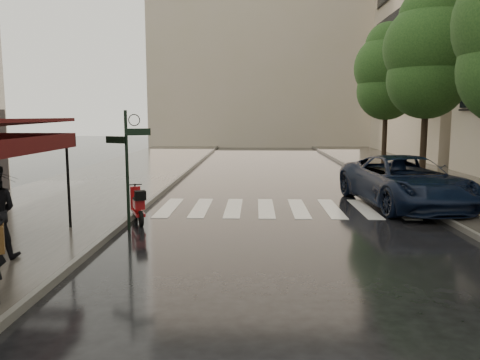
{
  "coord_description": "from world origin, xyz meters",
  "views": [
    {
      "loc": [
        2.09,
        -8.84,
        2.95
      ],
      "look_at": [
        1.72,
        2.47,
        1.4
      ],
      "focal_mm": 35.0,
      "sensor_mm": 36.0,
      "label": 1
    }
  ],
  "objects": [
    {
      "name": "ground",
      "position": [
        0.0,
        0.0,
        0.0
      ],
      "size": [
        120.0,
        120.0,
        0.0
      ],
      "primitive_type": "plane",
      "color": "black",
      "rests_on": "ground"
    },
    {
      "name": "sidewalk_near",
      "position": [
        -4.5,
        12.0,
        0.06
      ],
      "size": [
        6.0,
        60.0,
        0.12
      ],
      "primitive_type": "cube",
      "color": "#38332D",
      "rests_on": "ground"
    },
    {
      "name": "sidewalk_far",
      "position": [
        10.25,
        12.0,
        0.06
      ],
      "size": [
        5.5,
        60.0,
        0.12
      ],
      "primitive_type": "cube",
      "color": "#38332D",
      "rests_on": "ground"
    },
    {
      "name": "curb_near",
      "position": [
        -1.45,
        12.0,
        0.07
      ],
      "size": [
        0.12,
        60.0,
        0.16
      ],
      "primitive_type": "cube",
      "color": "#595651",
      "rests_on": "ground"
    },
    {
      "name": "curb_far",
      "position": [
        7.45,
        12.0,
        0.07
      ],
      "size": [
        0.12,
        60.0,
        0.16
      ],
      "primitive_type": "cube",
      "color": "#595651",
      "rests_on": "ground"
    },
    {
      "name": "crosswalk",
      "position": [
        2.98,
        6.0,
        0.01
      ],
      "size": [
        7.85,
        3.2,
        0.01
      ],
      "color": "silver",
      "rests_on": "ground"
    },
    {
      "name": "signpost",
      "position": [
        -1.19,
        3.0,
        1.83
      ],
      "size": [
        1.17,
        0.29,
        3.1
      ],
      "color": "black",
      "rests_on": "ground"
    },
    {
      "name": "haussmann_far",
      "position": [
        16.5,
        26.0,
        9.25
      ],
      "size": [
        8.0,
        16.0,
        18.5
      ],
      "primitive_type": "cube",
      "color": "#B6A88B",
      "rests_on": "ground"
    },
    {
      "name": "backdrop_building",
      "position": [
        3.0,
        38.0,
        10.0
      ],
      "size": [
        22.0,
        6.0,
        20.0
      ],
      "primitive_type": "cube",
      "color": "#B6A88B",
      "rests_on": "ground"
    },
    {
      "name": "tree_mid",
      "position": [
        9.5,
        12.0,
        5.59
      ],
      "size": [
        3.8,
        3.8,
        8.34
      ],
      "color": "black",
      "rests_on": "sidewalk_far"
    },
    {
      "name": "tree_far",
      "position": [
        9.7,
        19.0,
        5.46
      ],
      "size": [
        3.8,
        3.8,
        8.16
      ],
      "color": "black",
      "rests_on": "sidewalk_far"
    },
    {
      "name": "scooter",
      "position": [
        -1.17,
        3.87,
        0.47
      ],
      "size": [
        0.77,
        1.44,
        1.0
      ],
      "rotation": [
        0.0,
        0.0,
        0.39
      ],
      "color": "black",
      "rests_on": "ground"
    },
    {
      "name": "parked_car",
      "position": [
        7.0,
        6.49,
        0.83
      ],
      "size": [
        3.54,
        6.27,
        1.65
      ],
      "primitive_type": "imported",
      "rotation": [
        0.0,
        0.0,
        0.14
      ],
      "color": "black",
      "rests_on": "ground"
    }
  ]
}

